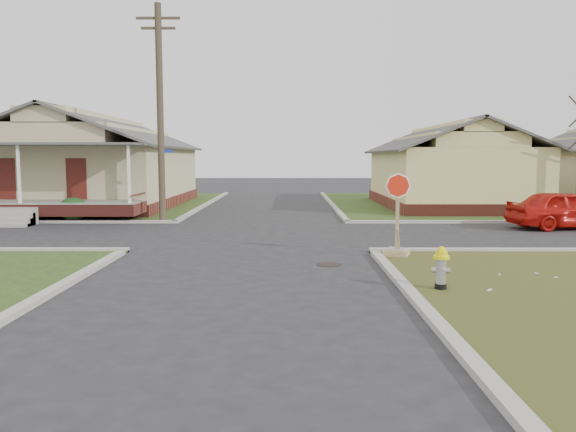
{
  "coord_description": "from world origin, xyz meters",
  "views": [
    {
      "loc": [
        1.2,
        -14.68,
        2.75
      ],
      "look_at": [
        1.14,
        1.0,
        1.1
      ],
      "focal_mm": 35.0,
      "sensor_mm": 36.0,
      "label": 1
    }
  ],
  "objects_px": {
    "stop_sign": "(397,238)",
    "red_sedan": "(566,209)",
    "utility_pole": "(160,111)",
    "fire_hydrant": "(441,266)"
  },
  "relations": [
    {
      "from": "utility_pole",
      "to": "fire_hydrant",
      "type": "height_order",
      "value": "utility_pole"
    },
    {
      "from": "utility_pole",
      "to": "stop_sign",
      "type": "xyz_separation_m",
      "value": [
        8.34,
        -8.3,
        -4.12
      ]
    },
    {
      "from": "stop_sign",
      "to": "red_sedan",
      "type": "distance_m",
      "value": 9.89
    },
    {
      "from": "stop_sign",
      "to": "red_sedan",
      "type": "bearing_deg",
      "value": 61.56
    },
    {
      "from": "utility_pole",
      "to": "stop_sign",
      "type": "bearing_deg",
      "value": -44.86
    },
    {
      "from": "utility_pole",
      "to": "red_sedan",
      "type": "xyz_separation_m",
      "value": [
        16.01,
        -2.07,
        -3.92
      ]
    },
    {
      "from": "utility_pole",
      "to": "stop_sign",
      "type": "height_order",
      "value": "utility_pole"
    },
    {
      "from": "fire_hydrant",
      "to": "red_sedan",
      "type": "bearing_deg",
      "value": 74.63
    },
    {
      "from": "utility_pole",
      "to": "red_sedan",
      "type": "bearing_deg",
      "value": -7.37
    },
    {
      "from": "stop_sign",
      "to": "utility_pole",
      "type": "bearing_deg",
      "value": 157.63
    }
  ]
}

